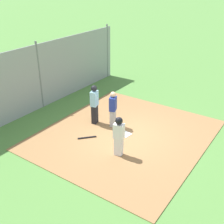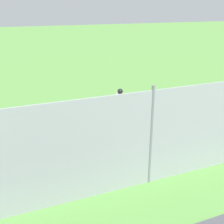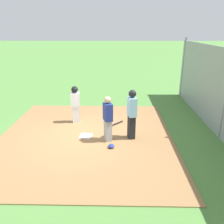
% 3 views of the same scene
% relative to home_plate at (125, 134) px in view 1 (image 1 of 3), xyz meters
% --- Properties ---
extents(ground_plane, '(140.00, 140.00, 0.00)m').
position_rel_home_plate_xyz_m(ground_plane, '(0.00, 0.00, -0.04)').
color(ground_plane, '#51843D').
extents(dirt_infield, '(7.20, 6.40, 0.03)m').
position_rel_home_plate_xyz_m(dirt_infield, '(0.00, 0.00, -0.03)').
color(dirt_infield, olive).
rests_on(dirt_infield, ground_plane).
extents(home_plate, '(0.49, 0.49, 0.02)m').
position_rel_home_plate_xyz_m(home_plate, '(0.00, 0.00, 0.00)').
color(home_plate, white).
rests_on(home_plate, dirt_infield).
extents(catcher, '(0.44, 0.37, 1.64)m').
position_rel_home_plate_xyz_m(catcher, '(-0.32, -0.85, 0.84)').
color(catcher, '#9E9EA3').
rests_on(catcher, dirt_infield).
extents(umpire, '(0.43, 0.35, 1.81)m').
position_rel_home_plate_xyz_m(umpire, '(-0.10, -1.69, 0.95)').
color(umpire, black).
rests_on(umpire, dirt_infield).
extents(runner, '(0.33, 0.42, 1.57)m').
position_rel_home_plate_xyz_m(runner, '(1.39, 0.58, 0.87)').
color(runner, silver).
rests_on(runner, dirt_infield).
extents(baseball_bat, '(0.62, 0.57, 0.06)m').
position_rel_home_plate_xyz_m(baseball_bat, '(1.15, -1.14, 0.02)').
color(baseball_bat, black).
rests_on(baseball_bat, dirt_infield).
extents(catcher_mask, '(0.24, 0.20, 0.12)m').
position_rel_home_plate_xyz_m(catcher_mask, '(-0.88, -0.98, 0.05)').
color(catcher_mask, navy).
rests_on(catcher_mask, dirt_infield).
extents(backstop_fence, '(12.00, 0.10, 3.35)m').
position_rel_home_plate_xyz_m(backstop_fence, '(0.00, -4.97, 1.56)').
color(backstop_fence, '#93999E').
rests_on(backstop_fence, ground_plane).
extents(parked_car_green, '(4.34, 2.19, 1.28)m').
position_rel_home_plate_xyz_m(parked_car_green, '(-6.44, -10.35, 0.57)').
color(parked_car_green, '#235B38').
rests_on(parked_car_green, parking_lot).
extents(parked_car_dark, '(4.23, 1.95, 1.28)m').
position_rel_home_plate_xyz_m(parked_car_dark, '(-2.92, -9.31, 0.57)').
color(parked_car_dark, black).
rests_on(parked_car_dark, parking_lot).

